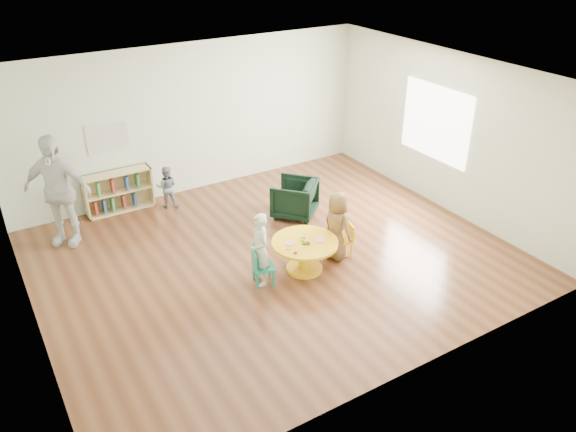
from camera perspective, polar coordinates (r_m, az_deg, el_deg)
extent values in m
plane|color=#5A311C|center=(8.86, -1.33, -4.15)|extent=(7.00, 7.00, 0.00)
cube|color=white|center=(7.75, -1.56, 13.29)|extent=(7.00, 6.00, 0.10)
cube|color=beige|center=(10.73, -9.58, 9.69)|extent=(7.00, 0.10, 2.80)
cube|color=beige|center=(6.10, 12.87, -5.88)|extent=(7.00, 0.10, 2.80)
cube|color=beige|center=(7.32, -25.92, -2.11)|extent=(0.10, 6.00, 2.80)
cube|color=beige|center=(10.27, 15.92, 8.13)|extent=(0.10, 6.00, 2.80)
cube|color=white|center=(10.41, 14.73, 9.16)|extent=(0.02, 1.60, 1.30)
cylinder|color=yellow|center=(8.44, 1.69, -4.16)|extent=(0.18, 0.18, 0.45)
cylinder|color=yellow|center=(8.55, 1.67, -5.32)|extent=(0.55, 0.55, 0.04)
cylinder|color=yellow|center=(8.31, 1.72, -2.71)|extent=(0.99, 0.99, 0.04)
cylinder|color=pink|center=(8.23, 0.22, -2.78)|extent=(0.15, 0.15, 0.01)
cylinder|color=pink|center=(8.33, 3.20, -2.44)|extent=(0.17, 0.17, 0.01)
cylinder|color=yellow|center=(8.26, 1.67, -2.56)|extent=(0.07, 0.13, 0.04)
cylinder|color=#15791F|center=(8.19, 1.88, -2.85)|extent=(0.03, 0.05, 0.02)
cylinder|color=#15791F|center=(8.33, 1.48, -2.28)|extent=(0.03, 0.05, 0.02)
cube|color=red|center=(8.23, 2.06, -2.82)|extent=(0.06, 0.06, 0.02)
cube|color=#FFA215|center=(8.10, 0.00, -3.35)|extent=(0.06, 0.07, 0.02)
cube|color=#1747AD|center=(8.36, 1.53, -2.25)|extent=(0.05, 0.05, 0.02)
cube|color=#15791F|center=(8.22, 1.62, -2.84)|extent=(0.05, 0.05, 0.02)
cube|color=red|center=(8.01, 0.77, -3.76)|extent=(0.07, 0.07, 0.02)
cube|color=#FFA215|center=(8.23, 1.90, -2.81)|extent=(0.06, 0.06, 0.02)
cube|color=#198A6C|center=(8.12, -2.53, -5.20)|extent=(0.37, 0.37, 0.04)
cube|color=#198A6C|center=(8.02, -3.45, -4.44)|extent=(0.11, 0.29, 0.26)
cylinder|color=#198A6C|center=(8.28, -3.50, -5.73)|extent=(0.04, 0.04, 0.26)
cylinder|color=#198A6C|center=(8.09, -3.14, -6.64)|extent=(0.04, 0.04, 0.26)
cylinder|color=#198A6C|center=(8.32, -1.88, -5.50)|extent=(0.04, 0.04, 0.26)
cylinder|color=#198A6C|center=(8.13, -1.49, -6.40)|extent=(0.04, 0.04, 0.26)
cube|color=yellow|center=(8.80, 5.51, -2.44)|extent=(0.36, 0.36, 0.04)
cube|color=yellow|center=(8.78, 6.32, -1.49)|extent=(0.10, 0.29, 0.25)
cylinder|color=yellow|center=(8.83, 6.46, -3.51)|extent=(0.04, 0.04, 0.25)
cylinder|color=yellow|center=(9.01, 5.88, -2.76)|extent=(0.04, 0.04, 0.25)
cylinder|color=yellow|center=(8.75, 5.04, -3.76)|extent=(0.04, 0.04, 0.25)
cylinder|color=yellow|center=(8.93, 4.49, -3.00)|extent=(0.04, 0.04, 0.25)
cube|color=tan|center=(10.42, -19.88, 1.64)|extent=(0.03, 0.30, 0.75)
cube|color=tan|center=(10.65, -13.82, 3.15)|extent=(0.03, 0.30, 0.75)
cube|color=tan|center=(10.67, -16.55, 0.67)|extent=(1.20, 0.30, 0.03)
cube|color=tan|center=(10.37, -17.09, 4.20)|extent=(1.20, 0.30, 0.03)
cube|color=tan|center=(10.52, -16.82, 2.41)|extent=(1.14, 0.28, 0.03)
cube|color=tan|center=(10.64, -17.03, 2.69)|extent=(1.20, 0.02, 0.75)
cube|color=#B03C2F|center=(10.50, -18.98, 0.83)|extent=(0.04, 0.18, 0.26)
cube|color=#2C609A|center=(10.53, -18.19, 1.03)|extent=(0.04, 0.18, 0.26)
cube|color=#4BA255|center=(10.56, -17.42, 1.22)|extent=(0.04, 0.18, 0.26)
cube|color=#B03C2F|center=(10.59, -16.39, 1.49)|extent=(0.04, 0.18, 0.26)
cube|color=#2C609A|center=(10.64, -15.36, 1.75)|extent=(0.04, 0.18, 0.26)
cube|color=#4BA255|center=(10.37, -18.74, 2.65)|extent=(0.04, 0.18, 0.26)
cube|color=#B03C2F|center=(10.42, -17.42, 2.98)|extent=(0.04, 0.18, 0.26)
cube|color=#2C609A|center=(10.47, -16.12, 3.30)|extent=(0.04, 0.18, 0.26)
cube|color=#4BA255|center=(10.52, -15.08, 3.56)|extent=(0.04, 0.18, 0.26)
cube|color=white|center=(10.29, -17.81, 7.61)|extent=(0.74, 0.01, 0.54)
cube|color=#F53338|center=(10.29, -17.81, 7.60)|extent=(0.70, 0.00, 0.50)
imported|color=black|center=(9.91, 0.68, 1.80)|extent=(1.02, 1.02, 0.67)
imported|color=silver|center=(7.99, -2.88, -3.43)|extent=(0.30, 0.43, 1.12)
imported|color=orange|center=(8.62, 4.99, -1.01)|extent=(0.41, 0.57, 1.10)
imported|color=#1A2441|center=(10.43, -12.19, 2.91)|extent=(0.48, 0.44, 0.79)
imported|color=silver|center=(9.54, -22.39, 2.40)|extent=(1.14, 1.01, 1.86)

